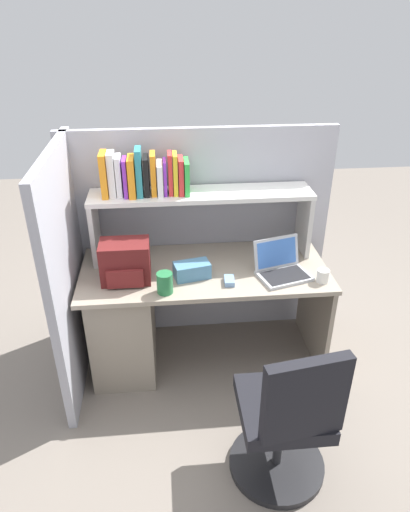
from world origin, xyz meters
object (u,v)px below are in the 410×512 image
at_px(tissue_box, 192,270).
at_px(office_chair, 286,424).
at_px(backpack, 125,262).
at_px(paper_cup, 323,276).
at_px(snack_canister, 165,283).
at_px(laptop, 281,267).
at_px(computer_mouse, 229,281).

relative_size(tissue_box, office_chair, 0.24).
height_order(backpack, paper_cup, backpack).
bearing_deg(office_chair, paper_cup, -126.11).
relative_size(snack_canister, office_chair, 0.14).
xyz_separation_m(laptop, backpack, (-0.97, 0.03, 0.07)).
bearing_deg(snack_canister, computer_mouse, 9.43).
bearing_deg(paper_cup, computer_mouse, 176.01).
bearing_deg(tissue_box, laptop, -14.00).
bearing_deg(snack_canister, laptop, 10.55).
bearing_deg(laptop, computer_mouse, -168.17).
xyz_separation_m(computer_mouse, tissue_box, (-0.22, 0.09, 0.03)).
distance_m(backpack, paper_cup, 1.22).
bearing_deg(laptop, office_chair, -100.18).
distance_m(backpack, snack_canister, 0.29).
height_order(computer_mouse, snack_canister, snack_canister).
xyz_separation_m(paper_cup, office_chair, (-0.39, -0.77, -0.38)).
distance_m(paper_cup, snack_canister, 0.97).
distance_m(tissue_box, office_chair, 1.06).
xyz_separation_m(snack_canister, office_chair, (0.58, -0.75, -0.40)).
height_order(backpack, snack_canister, backpack).
xyz_separation_m(backpack, snack_canister, (0.23, -0.16, -0.06)).
bearing_deg(office_chair, backpack, -57.35).
relative_size(computer_mouse, paper_cup, 1.25).
xyz_separation_m(backpack, tissue_box, (0.41, -0.01, -0.08)).
height_order(backpack, tissue_box, backpack).
relative_size(paper_cup, tissue_box, 0.38).
height_order(backpack, office_chair, backpack).
relative_size(computer_mouse, tissue_box, 0.47).
distance_m(paper_cup, office_chair, 0.95).
relative_size(laptop, backpack, 1.23).
bearing_deg(backpack, tissue_box, -0.89).
xyz_separation_m(backpack, paper_cup, (1.21, -0.14, -0.08)).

